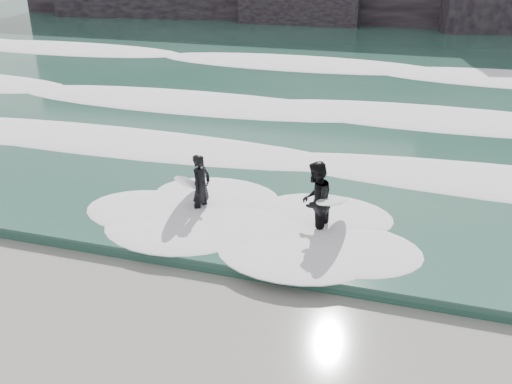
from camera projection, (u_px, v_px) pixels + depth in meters
The scene contains 7 objects.
ground at pixel (205, 373), 9.82m from camera, with size 120.00×120.00×0.00m, color olive.
sea at pixel (380, 58), 35.07m from camera, with size 90.00×52.00×0.30m, color #24493D.
foam_near at pixel (313, 168), 17.51m from camera, with size 60.00×3.20×0.20m, color white.
foam_mid at pixel (348, 108), 23.61m from camera, with size 60.00×4.00×0.24m, color white.
foam_far at pixel (373, 65), 31.45m from camera, with size 60.00×4.80×0.30m, color white.
surfer_left at pixel (199, 186), 15.00m from camera, with size 1.07×1.79×1.77m.
surfer_right at pixel (317, 201), 13.83m from camera, with size 1.27×2.11×2.03m.
Camera 1 is at (3.12, -7.09, 6.85)m, focal length 40.00 mm.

